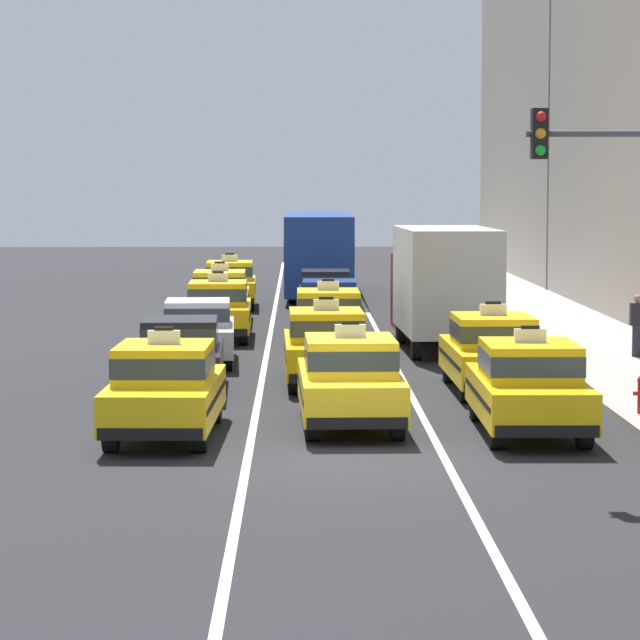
{
  "coord_description": "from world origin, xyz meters",
  "views": [
    {
      "loc": [
        -0.77,
        -24.3,
        4.5
      ],
      "look_at": [
        -0.27,
        10.69,
        1.3
      ],
      "focal_mm": 85.76,
      "sensor_mm": 36.0,
      "label": 1
    }
  ],
  "objects_px": {
    "taxi_right_fourth": "(429,297)",
    "taxi_right_nearest": "(529,386)",
    "taxi_left_nearest": "(165,388)",
    "bus_center_sixth": "(319,250)",
    "taxi_center_second": "(326,345)",
    "box_truck_right_third": "(442,283)",
    "sedan_left_second": "(180,352)",
    "sedan_left_third": "(198,330)",
    "taxi_left_fifth": "(220,295)",
    "taxi_center_nearest": "(350,379)",
    "taxi_right_second": "(492,351)",
    "pedestrian_near_crosswalk": "(637,325)",
    "taxi_left_fourth": "(218,309)",
    "taxi_center_third": "(328,320)",
    "sedan_center_fifth": "(326,292)",
    "taxi_left_sixth": "(230,283)",
    "sedan_center_fourth": "(329,305)"
  },
  "relations": [
    {
      "from": "sedan_left_third",
      "to": "bus_center_sixth",
      "type": "relative_size",
      "value": 0.39
    },
    {
      "from": "sedan_center_fifth",
      "to": "taxi_left_fourth",
      "type": "bearing_deg",
      "value": -114.82
    },
    {
      "from": "taxi_left_fifth",
      "to": "taxi_left_sixth",
      "type": "bearing_deg",
      "value": 89.4
    },
    {
      "from": "sedan_left_second",
      "to": "box_truck_right_third",
      "type": "relative_size",
      "value": 0.62
    },
    {
      "from": "taxi_left_nearest",
      "to": "taxi_center_nearest",
      "type": "relative_size",
      "value": 1.0
    },
    {
      "from": "box_truck_right_third",
      "to": "sedan_center_fourth",
      "type": "bearing_deg",
      "value": 124.02
    },
    {
      "from": "taxi_left_nearest",
      "to": "sedan_left_second",
      "type": "xyz_separation_m",
      "value": [
        -0.18,
        5.79,
        -0.03
      ]
    },
    {
      "from": "taxi_left_sixth",
      "to": "taxi_right_second",
      "type": "height_order",
      "value": "same"
    },
    {
      "from": "sedan_left_second",
      "to": "taxi_right_fourth",
      "type": "height_order",
      "value": "taxi_right_fourth"
    },
    {
      "from": "sedan_left_third",
      "to": "sedan_center_fifth",
      "type": "xyz_separation_m",
      "value": [
        3.37,
        12.55,
        0.0
      ]
    },
    {
      "from": "bus_center_sixth",
      "to": "taxi_center_nearest",
      "type": "bearing_deg",
      "value": -89.74
    },
    {
      "from": "taxi_right_fourth",
      "to": "sedan_left_third",
      "type": "bearing_deg",
      "value": -123.18
    },
    {
      "from": "sedan_left_third",
      "to": "taxi_left_fifth",
      "type": "distance_m",
      "value": 10.82
    },
    {
      "from": "sedan_left_second",
      "to": "taxi_left_sixth",
      "type": "bearing_deg",
      "value": 89.75
    },
    {
      "from": "sedan_left_third",
      "to": "taxi_right_nearest",
      "type": "bearing_deg",
      "value": -58.36
    },
    {
      "from": "sedan_center_fourth",
      "to": "sedan_center_fifth",
      "type": "relative_size",
      "value": 1.0
    },
    {
      "from": "taxi_left_nearest",
      "to": "bus_center_sixth",
      "type": "relative_size",
      "value": 0.41
    },
    {
      "from": "sedan_left_second",
      "to": "bus_center_sixth",
      "type": "relative_size",
      "value": 0.39
    },
    {
      "from": "taxi_left_nearest",
      "to": "sedan_center_fifth",
      "type": "relative_size",
      "value": 1.06
    },
    {
      "from": "taxi_center_third",
      "to": "taxi_right_fourth",
      "type": "bearing_deg",
      "value": 66.96
    },
    {
      "from": "taxi_left_fifth",
      "to": "taxi_center_third",
      "type": "xyz_separation_m",
      "value": [
        3.26,
        -8.58,
        0.0
      ]
    },
    {
      "from": "pedestrian_near_crosswalk",
      "to": "taxi_right_second",
      "type": "bearing_deg",
      "value": -128.92
    },
    {
      "from": "sedan_left_third",
      "to": "taxi_center_nearest",
      "type": "relative_size",
      "value": 0.95
    },
    {
      "from": "taxi_center_nearest",
      "to": "taxi_right_second",
      "type": "xyz_separation_m",
      "value": [
        3.18,
        4.54,
        0.0
      ]
    },
    {
      "from": "taxi_center_nearest",
      "to": "sedan_left_third",
      "type": "bearing_deg",
      "value": 109.29
    },
    {
      "from": "bus_center_sixth",
      "to": "taxi_right_nearest",
      "type": "distance_m",
      "value": 32.78
    },
    {
      "from": "taxi_center_second",
      "to": "taxi_right_fourth",
      "type": "distance_m",
      "value": 14.35
    },
    {
      "from": "taxi_left_fifth",
      "to": "sedan_center_fourth",
      "type": "height_order",
      "value": "taxi_left_fifth"
    },
    {
      "from": "bus_center_sixth",
      "to": "taxi_right_fourth",
      "type": "bearing_deg",
      "value": -74.61
    },
    {
      "from": "taxi_left_sixth",
      "to": "sedan_center_fifth",
      "type": "height_order",
      "value": "taxi_left_sixth"
    },
    {
      "from": "taxi_center_second",
      "to": "box_truck_right_third",
      "type": "bearing_deg",
      "value": 65.22
    },
    {
      "from": "taxi_center_third",
      "to": "box_truck_right_third",
      "type": "relative_size",
      "value": 0.65
    },
    {
      "from": "sedan_center_fifth",
      "to": "pedestrian_near_crosswalk",
      "type": "xyz_separation_m",
      "value": [
        7.5,
        -12.47,
        0.08
      ]
    },
    {
      "from": "taxi_left_fifth",
      "to": "taxi_right_nearest",
      "type": "bearing_deg",
      "value": -72.99
    },
    {
      "from": "sedan_center_fourth",
      "to": "taxi_right_fourth",
      "type": "xyz_separation_m",
      "value": [
        3.17,
        2.6,
        0.03
      ]
    },
    {
      "from": "taxi_left_fifth",
      "to": "pedestrian_near_crosswalk",
      "type": "bearing_deg",
      "value": -44.64
    },
    {
      "from": "box_truck_right_third",
      "to": "taxi_left_fifth",
      "type": "bearing_deg",
      "value": 129.26
    },
    {
      "from": "taxi_left_fourth",
      "to": "taxi_center_second",
      "type": "relative_size",
      "value": 1.0
    },
    {
      "from": "taxi_left_fourth",
      "to": "taxi_center_third",
      "type": "xyz_separation_m",
      "value": [
        3.05,
        -3.46,
        0.0
      ]
    },
    {
      "from": "taxi_right_fourth",
      "to": "taxi_right_nearest",
      "type": "bearing_deg",
      "value": -90.0
    },
    {
      "from": "sedan_left_third",
      "to": "taxi_right_fourth",
      "type": "height_order",
      "value": "taxi_right_fourth"
    },
    {
      "from": "taxi_left_fifth",
      "to": "taxi_center_second",
      "type": "distance_m",
      "value": 15.05
    },
    {
      "from": "taxi_left_fifth",
      "to": "taxi_center_nearest",
      "type": "height_order",
      "value": "same"
    },
    {
      "from": "taxi_right_second",
      "to": "box_truck_right_third",
      "type": "bearing_deg",
      "value": 91.95
    },
    {
      "from": "sedan_left_second",
      "to": "taxi_left_sixth",
      "type": "xyz_separation_m",
      "value": [
        0.09,
        21.55,
        0.03
      ]
    },
    {
      "from": "bus_center_sixth",
      "to": "taxi_right_second",
      "type": "bearing_deg",
      "value": -83.02
    },
    {
      "from": "taxi_center_nearest",
      "to": "taxi_center_second",
      "type": "relative_size",
      "value": 1.0
    },
    {
      "from": "taxi_left_nearest",
      "to": "sedan_left_third",
      "type": "distance_m",
      "value": 10.82
    },
    {
      "from": "taxi_left_fourth",
      "to": "taxi_center_nearest",
      "type": "xyz_separation_m",
      "value": [
        3.21,
        -15.46,
        0.0
      ]
    },
    {
      "from": "taxi_left_nearest",
      "to": "taxi_right_second",
      "type": "xyz_separation_m",
      "value": [
        6.46,
        5.61,
        0.0
      ]
    }
  ]
}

